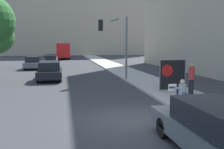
% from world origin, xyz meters
% --- Properties ---
extents(ground_plane, '(160.00, 160.00, 0.00)m').
position_xyz_m(ground_plane, '(0.00, 0.00, 0.00)').
color(ground_plane, '#38383A').
extents(sidewalk_curb, '(3.15, 90.00, 0.13)m').
position_xyz_m(sidewalk_curb, '(3.75, 15.00, 0.06)').
color(sidewalk_curb, '#B7B2A8').
rests_on(sidewalk_curb, ground_plane).
extents(building_backdrop_far, '(52.00, 12.00, 27.86)m').
position_xyz_m(building_backdrop_far, '(-2.00, 64.73, 13.93)').
color(building_backdrop_far, tan).
rests_on(building_backdrop_far, ground_plane).
extents(seated_protester, '(0.93, 0.77, 1.19)m').
position_xyz_m(seated_protester, '(2.78, 1.53, 0.76)').
color(seated_protester, '#474C56').
rests_on(seated_protester, sidewalk_curb).
extents(jogger_on_sidewalk, '(0.34, 0.34, 1.76)m').
position_xyz_m(jogger_on_sidewalk, '(4.34, 3.62, 1.03)').
color(jogger_on_sidewalk, black).
rests_on(jogger_on_sidewalk, sidewalk_curb).
extents(pedestrian_behind, '(0.34, 0.34, 1.82)m').
position_xyz_m(pedestrian_behind, '(4.60, 5.23, 1.06)').
color(pedestrian_behind, '#424247').
rests_on(pedestrian_behind, sidewalk_curb).
extents(protest_banner, '(1.67, 0.06, 1.87)m').
position_xyz_m(protest_banner, '(3.78, 4.88, 1.11)').
color(protest_banner, slate).
rests_on(protest_banner, sidewalk_curb).
extents(traffic_light_pole, '(2.36, 2.12, 4.97)m').
position_xyz_m(traffic_light_pole, '(1.50, 10.40, 3.46)').
color(traffic_light_pole, slate).
rests_on(traffic_light_pole, sidewalk_curb).
extents(parked_car_curbside, '(1.71, 4.68, 1.44)m').
position_xyz_m(parked_car_curbside, '(1.19, -3.36, 0.72)').
color(parked_car_curbside, '#565B60').
rests_on(parked_car_curbside, ground_plane).
extents(car_on_road_nearest, '(1.89, 4.25, 1.51)m').
position_xyz_m(car_on_road_nearest, '(-3.74, 11.87, 0.75)').
color(car_on_road_nearest, black).
rests_on(car_on_road_nearest, ground_plane).
extents(car_on_road_midblock, '(1.84, 4.32, 1.51)m').
position_xyz_m(car_on_road_midblock, '(-6.20, 21.97, 0.75)').
color(car_on_road_midblock, '#565B60').
rests_on(car_on_road_midblock, ground_plane).
extents(car_on_road_distant, '(1.81, 4.64, 1.42)m').
position_xyz_m(car_on_road_distant, '(-4.44, 27.52, 0.71)').
color(car_on_road_distant, '#565B60').
rests_on(car_on_road_distant, ground_plane).
extents(car_on_road_far_lane, '(1.86, 4.67, 1.44)m').
position_xyz_m(car_on_road_far_lane, '(-4.66, 32.57, 0.72)').
color(car_on_road_far_lane, silver).
rests_on(car_on_road_far_lane, ground_plane).
extents(city_bus_on_road, '(2.48, 11.59, 3.14)m').
position_xyz_m(city_bus_on_road, '(-2.72, 44.29, 1.81)').
color(city_bus_on_road, red).
rests_on(city_bus_on_road, ground_plane).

